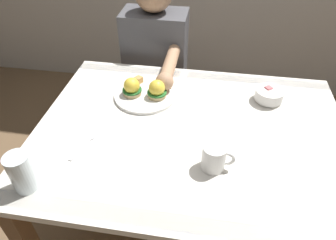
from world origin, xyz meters
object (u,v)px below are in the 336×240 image
object	(u,v)px
eggs_benedict_plate	(145,91)
coffee_mug	(215,157)
diner_person	(155,67)
fork	(85,144)
dining_table	(189,150)
water_glass_near	(23,174)
fruit_bowl	(269,95)

from	to	relation	value
eggs_benedict_plate	coffee_mug	xyz separation A→B (m)	(0.31, -0.36, 0.02)
eggs_benedict_plate	coffee_mug	bearing A→B (deg)	-49.01
eggs_benedict_plate	diner_person	xyz separation A→B (m)	(-0.04, 0.41, -0.12)
fork	coffee_mug	bearing A→B (deg)	-4.11
diner_person	dining_table	bearing A→B (deg)	-66.84
dining_table	diner_person	bearing A→B (deg)	113.16
diner_person	coffee_mug	bearing A→B (deg)	-65.54
dining_table	eggs_benedict_plate	bearing A→B (deg)	139.25
coffee_mug	diner_person	bearing A→B (deg)	114.46
fork	water_glass_near	size ratio (longest dim) A/B	1.14
eggs_benedict_plate	fruit_bowl	distance (m)	0.53
dining_table	coffee_mug	bearing A→B (deg)	-61.21
dining_table	coffee_mug	xyz separation A→B (m)	(0.09, -0.17, 0.16)
eggs_benedict_plate	fruit_bowl	size ratio (longest dim) A/B	2.25
eggs_benedict_plate	water_glass_near	size ratio (longest dim) A/B	2.00
fruit_bowl	fork	bearing A→B (deg)	-150.67
dining_table	diner_person	size ratio (longest dim) A/B	1.05
fruit_bowl	water_glass_near	xyz separation A→B (m)	(-0.79, -0.59, 0.03)
water_glass_near	diner_person	size ratio (longest dim) A/B	0.12
dining_table	eggs_benedict_plate	world-z (taller)	eggs_benedict_plate
dining_table	fork	size ratio (longest dim) A/B	7.80
fork	diner_person	distance (m)	0.75
coffee_mug	fork	world-z (taller)	coffee_mug
diner_person	fruit_bowl	bearing A→B (deg)	-32.27
water_glass_near	dining_table	bearing A→B (deg)	35.68
eggs_benedict_plate	fork	distance (m)	0.36
dining_table	fruit_bowl	size ratio (longest dim) A/B	10.00
coffee_mug	fork	distance (m)	0.47
dining_table	water_glass_near	world-z (taller)	water_glass_near
fork	diner_person	world-z (taller)	diner_person
dining_table	eggs_benedict_plate	distance (m)	0.32
fork	diner_person	bearing A→B (deg)	81.15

